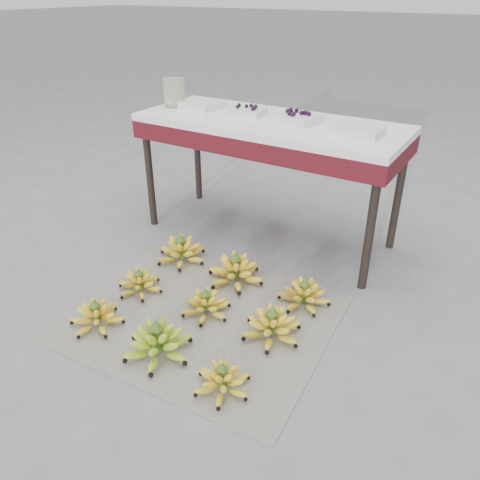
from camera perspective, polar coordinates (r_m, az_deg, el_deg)
The scene contains 17 objects.
ground at distance 2.34m, azimuth -6.76°, elevation -9.73°, with size 60.00×60.00×0.00m, color slate.
newspaper_mat at distance 2.36m, azimuth -4.76°, elevation -9.20°, with size 1.25×1.05×0.01m, color beige.
bunch_front_left at distance 2.36m, azimuth -17.08°, elevation -8.91°, with size 0.28×0.28×0.15m.
bunch_front_center at distance 2.13m, azimuth -10.00°, elevation -12.23°, with size 0.40×0.40×0.19m.
bunch_front_right at distance 1.96m, azimuth -2.16°, elevation -16.73°, with size 0.30×0.30×0.14m.
bunch_mid_left at distance 2.55m, azimuth -12.11°, elevation -5.19°, with size 0.28×0.28×0.15m.
bunch_mid_center at distance 2.34m, azimuth -4.15°, elevation -7.90°, with size 0.32×0.32×0.15m.
bunch_mid_right at distance 2.20m, azimuth 3.90°, elevation -10.43°, with size 0.37×0.37×0.17m.
bunch_back_left at distance 2.78m, azimuth -7.18°, elevation -1.39°, with size 0.38×0.38×0.18m.
bunch_back_center at distance 2.56m, azimuth -0.56°, elevation -3.84°, with size 0.37×0.37×0.19m.
bunch_back_right at distance 2.42m, azimuth 7.82°, elevation -6.67°, with size 0.28×0.28×0.16m.
vendor_table at distance 2.84m, azimuth 3.60°, elevation 12.74°, with size 1.58×0.63×0.76m.
tray_far_left at distance 3.10m, azimuth -4.95°, elevation 16.16°, with size 0.30×0.23×0.04m.
tray_left at distance 2.92m, azimuth 0.66°, elevation 15.42°, with size 0.24×0.19×0.06m.
tray_right at distance 2.77m, azimuth 6.90°, elevation 14.57°, with size 0.30×0.24×0.07m.
tray_far_right at distance 2.58m, azimuth 14.06°, elevation 12.84°, with size 0.26×0.19×0.04m.
glass_jar at distance 3.15m, azimuth -8.01°, elevation 17.38°, with size 0.14×0.14×0.17m, color #D8F3C2.
Camera 1 is at (1.19, -1.41, 1.45)m, focal length 35.00 mm.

